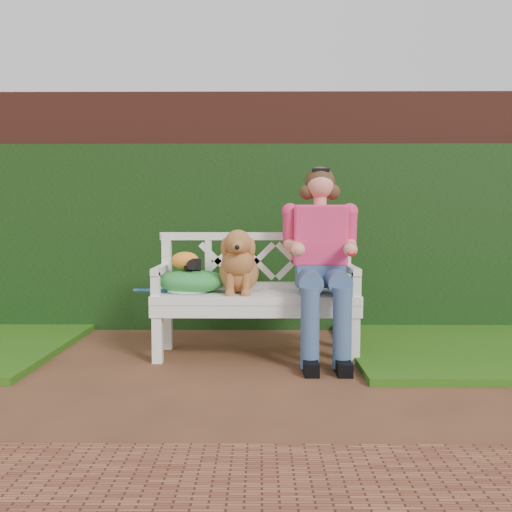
{
  "coord_description": "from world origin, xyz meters",
  "views": [
    {
      "loc": [
        0.43,
        -3.34,
        1.03
      ],
      "look_at": [
        0.4,
        0.66,
        0.75
      ],
      "focal_mm": 38.0,
      "sensor_mm": 36.0,
      "label": 1
    }
  ],
  "objects": [
    {
      "name": "tennis_racket",
      "position": [
        -0.13,
        0.64,
        0.49
      ],
      "size": [
        0.62,
        0.35,
        0.03
      ],
      "primitive_type": null,
      "rotation": [
        0.0,
        0.0,
        0.18
      ],
      "color": "white",
      "rests_on": "garden_bench"
    },
    {
      "name": "garden_bench",
      "position": [
        0.4,
        0.66,
        0.24
      ],
      "size": [
        1.62,
        0.72,
        0.48
      ],
      "primitive_type": null,
      "rotation": [
        0.0,
        0.0,
        -0.08
      ],
      "color": "white",
      "rests_on": "ground"
    },
    {
      "name": "dog",
      "position": [
        0.27,
        0.61,
        0.72
      ],
      "size": [
        0.34,
        0.45,
        0.48
      ],
      "primitive_type": null,
      "rotation": [
        0.0,
        0.0,
        -0.05
      ],
      "color": "brown",
      "rests_on": "garden_bench"
    },
    {
      "name": "seated_woman",
      "position": [
        0.87,
        0.64,
        0.7
      ],
      "size": [
        0.77,
        0.91,
        1.39
      ],
      "primitive_type": null,
      "rotation": [
        0.0,
        0.0,
        -0.26
      ],
      "color": "#CC416B",
      "rests_on": "ground"
    },
    {
      "name": "brick_wall",
      "position": [
        0.0,
        1.9,
        1.1
      ],
      "size": [
        10.0,
        0.3,
        2.2
      ],
      "primitive_type": "cube",
      "color": "#5C2A1F",
      "rests_on": "ground"
    },
    {
      "name": "green_bag",
      "position": [
        -0.08,
        0.66,
        0.57
      ],
      "size": [
        0.6,
        0.53,
        0.17
      ],
      "primitive_type": null,
      "rotation": [
        0.0,
        0.0,
        -0.31
      ],
      "color": "green",
      "rests_on": "garden_bench"
    },
    {
      "name": "camera_item",
      "position": [
        -0.07,
        0.64,
        0.69
      ],
      "size": [
        0.13,
        0.11,
        0.08
      ],
      "primitive_type": "cube",
      "rotation": [
        0.0,
        0.0,
        0.09
      ],
      "color": "black",
      "rests_on": "green_bag"
    },
    {
      "name": "baseball_glove",
      "position": [
        -0.13,
        0.65,
        0.72
      ],
      "size": [
        0.22,
        0.18,
        0.13
      ],
      "primitive_type": "ellipsoid",
      "rotation": [
        0.0,
        0.0,
        -0.12
      ],
      "color": "orange",
      "rests_on": "green_bag"
    },
    {
      "name": "grass_right",
      "position": [
        2.4,
        0.9,
        0.03
      ],
      "size": [
        2.6,
        2.0,
        0.05
      ],
      "primitive_type": "cube",
      "color": "#10360C",
      "rests_on": "ground"
    },
    {
      "name": "ivy_hedge",
      "position": [
        0.0,
        1.68,
        0.85
      ],
      "size": [
        10.0,
        0.18,
        1.7
      ],
      "primitive_type": "cube",
      "color": "#213F15",
      "rests_on": "ground"
    },
    {
      "name": "ground",
      "position": [
        0.0,
        0.0,
        0.0
      ],
      "size": [
        60.0,
        60.0,
        0.0
      ],
      "primitive_type": "plane",
      "color": "#502E1F"
    }
  ]
}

